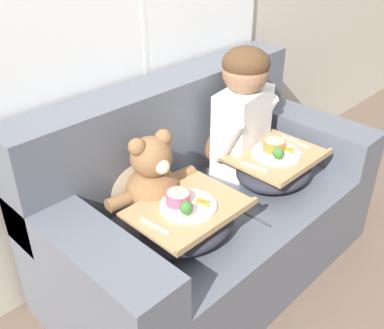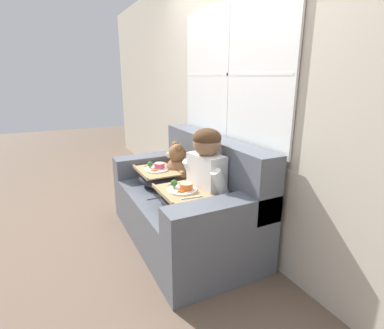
{
  "view_description": "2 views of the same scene",
  "coord_description": "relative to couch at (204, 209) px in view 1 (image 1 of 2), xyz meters",
  "views": [
    {
      "loc": [
        -1.33,
        -1.15,
        1.68
      ],
      "look_at": [
        -0.04,
        0.12,
        0.6
      ],
      "focal_mm": 42.0,
      "sensor_mm": 36.0,
      "label": 1
    },
    {
      "loc": [
        2.32,
        -1.04,
        1.48
      ],
      "look_at": [
        0.07,
        0.07,
        0.74
      ],
      "focal_mm": 28.0,
      "sensor_mm": 36.0,
      "label": 2
    }
  ],
  "objects": [
    {
      "name": "throw_pillow_behind_teddy",
      "position": [
        -0.3,
        0.19,
        0.27
      ],
      "size": [
        0.35,
        0.17,
        0.36
      ],
      "color": "#C1B293",
      "rests_on": "couch"
    },
    {
      "name": "lap_tray_teddy",
      "position": [
        -0.3,
        -0.19,
        0.19
      ],
      "size": [
        0.46,
        0.34,
        0.23
      ],
      "color": "#2D2D38",
      "rests_on": "teddy_bear"
    },
    {
      "name": "teddy_bear",
      "position": [
        -0.3,
        0.02,
        0.28
      ],
      "size": [
        0.44,
        0.31,
        0.41
      ],
      "color": "brown",
      "rests_on": "couch"
    },
    {
      "name": "lap_tray_child",
      "position": [
        0.3,
        -0.19,
        0.19
      ],
      "size": [
        0.44,
        0.36,
        0.24
      ],
      "color": "#2D2D38",
      "rests_on": "child_figure"
    },
    {
      "name": "throw_pillow_behind_child",
      "position": [
        0.3,
        0.19,
        0.27
      ],
      "size": [
        0.35,
        0.17,
        0.36
      ],
      "color": "#B2754C",
      "rests_on": "couch"
    },
    {
      "name": "child_figure",
      "position": [
        0.3,
        0.03,
        0.46
      ],
      "size": [
        0.47,
        0.25,
        0.64
      ],
      "color": "white",
      "rests_on": "couch"
    },
    {
      "name": "ground_plane",
      "position": [
        0.0,
        -0.06,
        -0.35
      ],
      "size": [
        14.0,
        14.0,
        0.0
      ],
      "primitive_type": "plane",
      "color": "brown"
    },
    {
      "name": "couch",
      "position": [
        0.0,
        0.0,
        0.0
      ],
      "size": [
        1.64,
        0.87,
        0.95
      ],
      "color": "#565B66",
      "rests_on": "ground_plane"
    }
  ]
}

